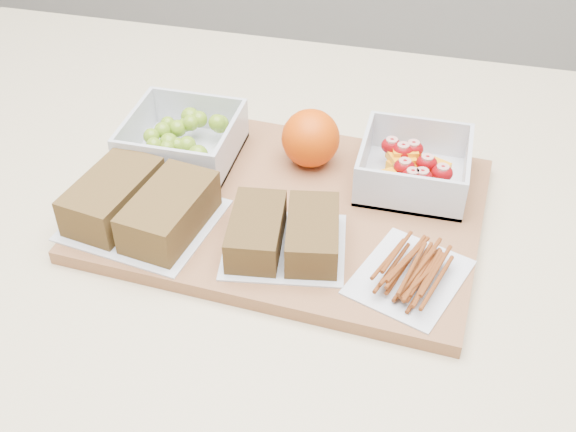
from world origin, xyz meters
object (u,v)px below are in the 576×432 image
cutting_board (287,209)px  fruit_container (413,168)px  orange (311,138)px  sandwich_bag_center (284,233)px  pretzel_bag (410,269)px  sandwich_bag_left (141,205)px  grape_container (185,141)px

cutting_board → fruit_container: 0.15m
orange → sandwich_bag_center: (0.01, -0.15, -0.02)m
fruit_container → pretzel_bag: bearing=-84.3°
fruit_container → sandwich_bag_center: (-0.11, -0.14, -0.00)m
sandwich_bag_center → sandwich_bag_left: bearing=178.4°
orange → pretzel_bag: 0.22m
orange → fruit_container: bearing=-5.0°
grape_container → fruit_container: size_ratio=1.04×
grape_container → fruit_container: bearing=2.9°
grape_container → sandwich_bag_center: grape_container is taller
fruit_container → sandwich_bag_center: size_ratio=0.86×
grape_container → sandwich_bag_center: size_ratio=0.89×
sandwich_bag_left → pretzel_bag: sandwich_bag_left is taller
grape_container → sandwich_bag_center: 0.20m
sandwich_bag_left → pretzel_bag: (0.29, -0.02, -0.01)m
cutting_board → sandwich_bag_left: size_ratio=2.51×
fruit_container → sandwich_bag_left: size_ratio=0.72×
grape_container → pretzel_bag: 0.32m
sandwich_bag_center → pretzel_bag: (0.13, -0.01, -0.01)m
orange → sandwich_bag_center: 0.15m
fruit_container → sandwich_bag_left: bearing=-153.1°
orange → grape_container: bearing=-170.6°
cutting_board → sandwich_bag_center: 0.08m
fruit_container → pretzel_bag: fruit_container is taller
fruit_container → sandwich_bag_left: (-0.27, -0.14, 0.00)m
grape_container → sandwich_bag_left: 0.12m
grape_container → orange: orange is taller
sandwich_bag_left → sandwich_bag_center: size_ratio=1.19×
fruit_container → sandwich_bag_center: fruit_container is taller
orange → cutting_board: bearing=-95.2°
sandwich_bag_center → fruit_container: bearing=51.2°
orange → sandwich_bag_center: orange is taller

